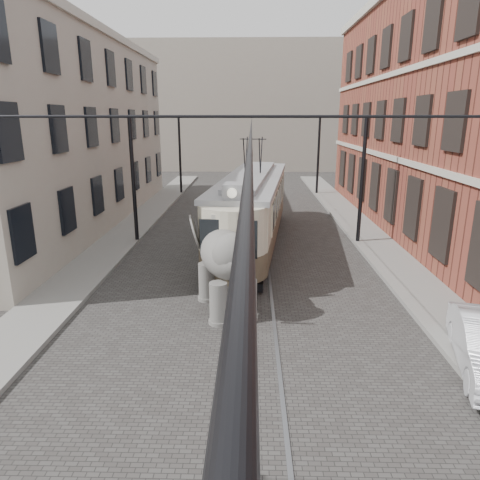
{
  "coord_description": "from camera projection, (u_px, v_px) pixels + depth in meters",
  "views": [
    {
      "loc": [
        0.01,
        -14.58,
        5.94
      ],
      "look_at": [
        -0.35,
        -0.94,
        2.1
      ],
      "focal_mm": 32.71,
      "sensor_mm": 36.0,
      "label": 1
    }
  ],
  "objects": [
    {
      "name": "ground",
      "position": [
        250.0,
        289.0,
        15.64
      ],
      "size": [
        120.0,
        120.0,
        0.0
      ],
      "primitive_type": "plane",
      "color": "#3C3A37"
    },
    {
      "name": "tram_rails",
      "position": [
        250.0,
        289.0,
        15.64
      ],
      "size": [
        1.54,
        80.0,
        0.02
      ],
      "primitive_type": null,
      "color": "slate",
      "rests_on": "ground"
    },
    {
      "name": "sidewalk_right",
      "position": [
        420.0,
        289.0,
        15.47
      ],
      "size": [
        2.0,
        60.0,
        0.15
      ],
      "primitive_type": "cube",
      "color": "slate",
      "rests_on": "ground"
    },
    {
      "name": "sidewalk_left",
      "position": [
        71.0,
        286.0,
        15.78
      ],
      "size": [
        2.0,
        60.0,
        0.15
      ],
      "primitive_type": "cube",
      "color": "slate",
      "rests_on": "ground"
    },
    {
      "name": "brick_building",
      "position": [
        466.0,
        116.0,
        22.4
      ],
      "size": [
        8.0,
        26.0,
        12.0
      ],
      "primitive_type": "cube",
      "color": "brown",
      "rests_on": "ground"
    },
    {
      "name": "stucco_building",
      "position": [
        53.0,
        135.0,
        24.18
      ],
      "size": [
        7.0,
        24.0,
        10.0
      ],
      "primitive_type": "cube",
      "color": "gray",
      "rests_on": "ground"
    },
    {
      "name": "distant_block",
      "position": [
        252.0,
        108.0,
        52.23
      ],
      "size": [
        28.0,
        10.0,
        14.0
      ],
      "primitive_type": "cube",
      "color": "gray",
      "rests_on": "ground"
    },
    {
      "name": "catenary",
      "position": [
        247.0,
        185.0,
        19.64
      ],
      "size": [
        11.0,
        30.2,
        6.0
      ],
      "primitive_type": null,
      "color": "black",
      "rests_on": "ground"
    },
    {
      "name": "tram",
      "position": [
        253.0,
        193.0,
        20.58
      ],
      "size": [
        4.05,
        12.89,
        5.03
      ],
      "primitive_type": null,
      "rotation": [
        0.0,
        0.0,
        -0.11
      ],
      "color": "#BDB399",
      "rests_on": "ground"
    },
    {
      "name": "elephant",
      "position": [
        226.0,
        267.0,
        13.66
      ],
      "size": [
        3.82,
        5.22,
        2.86
      ],
      "primitive_type": null,
      "rotation": [
        0.0,
        0.0,
        0.29
      ],
      "color": "#5F5C58",
      "rests_on": "ground"
    }
  ]
}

